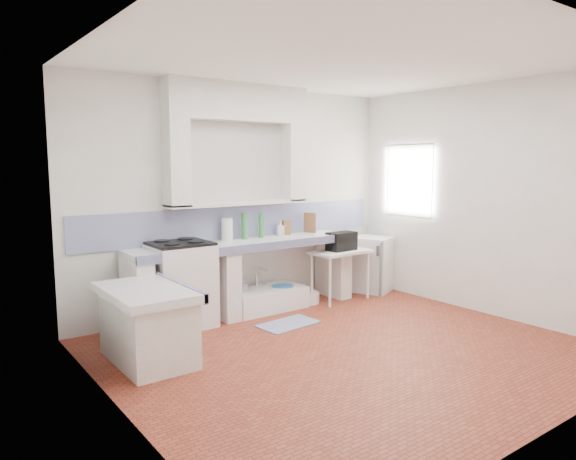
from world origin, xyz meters
TOP-DOWN VIEW (x-y plane):
  - floor at (0.00, 0.00)m, footprint 4.50×4.50m
  - ceiling at (0.00, 0.00)m, footprint 4.50×4.50m
  - wall_back at (0.00, 2.00)m, footprint 4.50×0.00m
  - wall_front at (0.00, -2.00)m, footprint 4.50×0.00m
  - wall_left at (-2.25, 0.00)m, footprint 0.00×4.50m
  - wall_right at (2.25, 0.00)m, footprint 0.00×4.50m
  - alcove_mass at (-0.10, 1.88)m, footprint 1.90×0.25m
  - window_frame at (2.42, 1.20)m, footprint 0.35×0.86m
  - lace_valance at (2.28, 1.20)m, footprint 0.01×0.84m
  - counter_slab at (-0.10, 1.70)m, footprint 3.00×0.60m
  - counter_lip at (-0.10, 1.42)m, footprint 3.00×0.04m
  - counter_pier_left at (-1.50, 1.70)m, footprint 0.20×0.55m
  - counter_pier_mid at (-0.45, 1.70)m, footprint 0.20×0.55m
  - counter_pier_right at (1.30, 1.70)m, footprint 0.20×0.55m
  - peninsula_top at (-1.70, 0.90)m, footprint 0.70×1.10m
  - peninsula_base at (-1.70, 0.90)m, footprint 0.60×1.00m
  - peninsula_lip at (-1.37, 0.90)m, footprint 0.04×1.10m
  - backsplash at (0.00, 1.99)m, footprint 4.27×0.03m
  - stove at (-1.00, 1.71)m, footprint 0.66×0.64m
  - sink at (0.16, 1.69)m, footprint 1.01×0.55m
  - side_table at (1.23, 1.47)m, footprint 0.83×0.49m
  - fridge at (1.94, 1.57)m, footprint 0.68×0.68m
  - bucket_red at (-0.22, 1.69)m, footprint 0.34×0.34m
  - bucket_orange at (0.08, 1.68)m, footprint 0.35×0.35m
  - bucket_blue at (0.41, 1.67)m, footprint 0.32×0.32m
  - basin_white at (0.77, 1.64)m, footprint 0.40×0.40m
  - water_bottle_a at (-0.06, 1.85)m, footprint 0.11×0.11m
  - water_bottle_b at (0.26, 1.85)m, footprint 0.08×0.08m
  - black_bag at (1.25, 1.48)m, footprint 0.40×0.24m
  - green_bottle_a at (-0.05, 1.85)m, footprint 0.08×0.08m
  - green_bottle_b at (0.20, 1.85)m, footprint 0.08×0.08m
  - knife_block at (0.60, 1.85)m, footprint 0.12×0.11m
  - cutting_board at (1.00, 1.85)m, footprint 0.07×0.20m
  - paper_towel at (-0.30, 1.85)m, footprint 0.18×0.18m
  - soap_bottle at (0.50, 1.85)m, footprint 0.11×0.11m
  - rug at (0.01, 1.01)m, footprint 0.73×0.47m

SIDE VIEW (x-z plane):
  - floor at x=0.00m, z-range 0.00..0.00m
  - rug at x=0.01m, z-range 0.00..0.01m
  - basin_white at x=0.77m, z-range 0.00..0.14m
  - sink at x=0.16m, z-range 0.00..0.24m
  - bucket_orange at x=0.08m, z-range 0.00..0.27m
  - bucket_red at x=-0.22m, z-range 0.00..0.27m
  - bucket_blue at x=0.41m, z-range 0.00..0.27m
  - water_bottle_b at x=0.26m, z-range 0.00..0.29m
  - water_bottle_a at x=-0.06m, z-range 0.00..0.34m
  - peninsula_base at x=-1.70m, z-range 0.00..0.62m
  - side_table at x=1.23m, z-range 0.32..0.36m
  - fridge at x=1.94m, z-range 0.00..0.79m
  - counter_pier_left at x=-1.50m, z-range 0.00..0.82m
  - counter_pier_mid at x=-0.45m, z-range 0.00..0.82m
  - counter_pier_right at x=1.30m, z-range 0.00..0.82m
  - stove at x=-1.00m, z-range 0.00..0.94m
  - peninsula_top at x=-1.70m, z-range 0.62..0.70m
  - peninsula_lip at x=-1.37m, z-range 0.61..0.71m
  - black_bag at x=1.25m, z-range 0.68..0.93m
  - counter_slab at x=-0.10m, z-range 0.82..0.90m
  - counter_lip at x=-0.10m, z-range 0.81..0.91m
  - knife_block at x=0.60m, z-range 0.90..1.09m
  - soap_bottle at x=0.50m, z-range 0.90..1.10m
  - cutting_board at x=1.00m, z-range 0.90..1.17m
  - paper_towel at x=-0.30m, z-range 0.90..1.17m
  - green_bottle_b at x=0.20m, z-range 0.90..1.21m
  - green_bottle_a at x=-0.05m, z-range 0.90..1.23m
  - backsplash at x=0.00m, z-range 0.90..1.30m
  - wall_back at x=0.00m, z-range -0.85..3.65m
  - wall_front at x=0.00m, z-range -0.85..3.65m
  - wall_left at x=-2.25m, z-range -0.85..3.65m
  - wall_right at x=2.25m, z-range -0.85..3.65m
  - window_frame at x=2.42m, z-range 1.07..2.13m
  - lace_valance at x=2.28m, z-range 1.86..2.10m
  - alcove_mass at x=-0.10m, z-range 2.35..2.80m
  - ceiling at x=0.00m, z-range 2.80..2.80m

